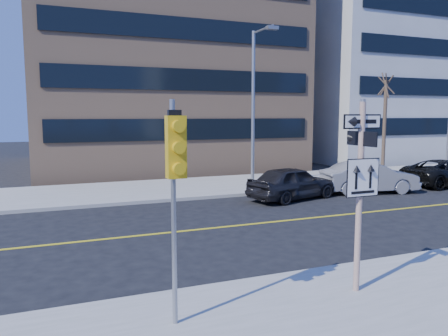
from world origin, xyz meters
name	(u,v)px	position (x,y,z in m)	size (l,w,h in m)	color
ground	(295,261)	(0.00, 0.00, 0.00)	(120.00, 120.00, 0.00)	black
far_sidewalk	(434,172)	(18.00, 12.00, 0.07)	(66.00, 6.00, 0.15)	#98978E
sign_pole	(360,185)	(0.00, -2.51, 2.44)	(0.92, 0.92, 4.06)	silver
traffic_signal	(176,166)	(-4.00, -2.66, 3.03)	(0.32, 0.45, 4.00)	gray
parked_car_a	(292,183)	(4.36, 7.52, 0.77)	(4.54, 1.83, 1.55)	black
parked_car_b	(369,177)	(8.82, 7.56, 0.78)	(4.74, 1.65, 1.56)	gray
parked_car_c	(447,173)	(14.31, 7.78, 0.72)	(5.18, 2.39, 1.44)	black
streetlight_a	(255,98)	(4.00, 10.76, 4.76)	(0.55, 2.25, 8.00)	gray
street_tree_west	(386,87)	(13.00, 11.30, 5.52)	(1.80, 1.80, 6.35)	#392921
building_brick	(154,50)	(2.00, 25.00, 9.00)	(18.00, 18.00, 18.00)	tan
building_grey_mid	(383,77)	(24.00, 24.00, 7.50)	(20.00, 16.00, 15.00)	#A9ABAE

